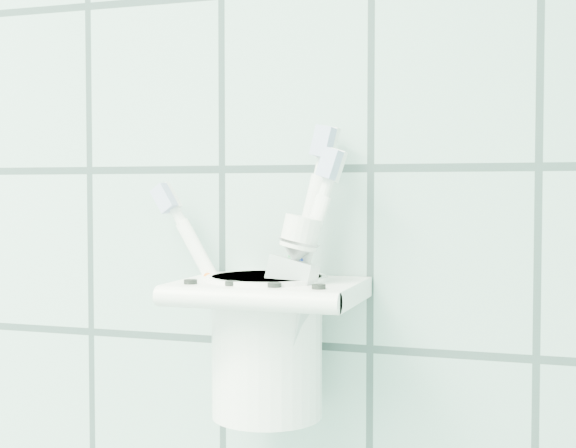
# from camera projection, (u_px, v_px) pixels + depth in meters

# --- Properties ---
(holder_bracket) EXTENTS (0.13, 0.10, 0.04)m
(holder_bracket) POSITION_uv_depth(u_px,v_px,m) (270.00, 293.00, 0.57)
(holder_bracket) COLOR white
(holder_bracket) RESTS_ON wall_back
(cup) EXTENTS (0.09, 0.09, 0.10)m
(cup) POSITION_uv_depth(u_px,v_px,m) (267.00, 340.00, 0.58)
(cup) COLOR white
(cup) RESTS_ON holder_bracket
(toothbrush_pink) EXTENTS (0.09, 0.03, 0.18)m
(toothbrush_pink) POSITION_uv_depth(u_px,v_px,m) (278.00, 273.00, 0.58)
(toothbrush_pink) COLOR white
(toothbrush_pink) RESTS_ON cup
(toothbrush_blue) EXTENTS (0.06, 0.03, 0.19)m
(toothbrush_blue) POSITION_uv_depth(u_px,v_px,m) (256.00, 271.00, 0.57)
(toothbrush_blue) COLOR white
(toothbrush_blue) RESTS_ON cup
(toothbrush_orange) EXTENTS (0.05, 0.03, 0.21)m
(toothbrush_orange) POSITION_uv_depth(u_px,v_px,m) (268.00, 259.00, 0.59)
(toothbrush_orange) COLOR white
(toothbrush_orange) RESTS_ON cup
(toothpaste_tube) EXTENTS (0.06, 0.04, 0.15)m
(toothpaste_tube) POSITION_uv_depth(u_px,v_px,m) (262.00, 297.00, 0.56)
(toothpaste_tube) COLOR silver
(toothpaste_tube) RESTS_ON cup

